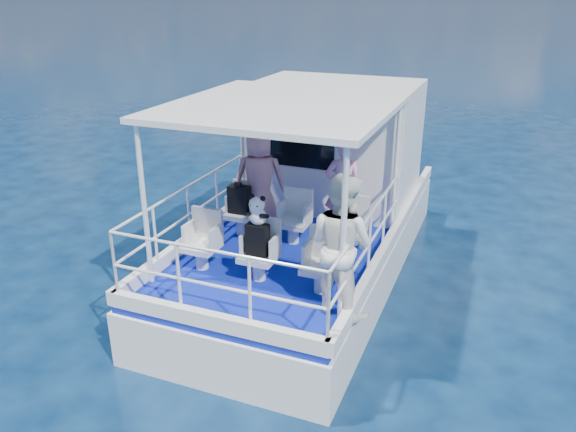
% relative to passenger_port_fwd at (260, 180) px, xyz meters
% --- Properties ---
extents(ground, '(2000.00, 2000.00, 0.00)m').
position_rel_passenger_port_fwd_xyz_m(ground, '(0.69, -0.47, -1.77)').
color(ground, '#071935').
rests_on(ground, ground).
extents(hull, '(3.00, 7.00, 1.60)m').
position_rel_passenger_port_fwd_xyz_m(hull, '(0.69, 0.53, -1.77)').
color(hull, white).
rests_on(hull, ground).
extents(deck, '(2.90, 6.90, 0.10)m').
position_rel_passenger_port_fwd_xyz_m(deck, '(0.69, 0.53, -0.92)').
color(deck, '#0A1997').
rests_on(deck, hull).
extents(cabin, '(2.85, 2.00, 2.20)m').
position_rel_passenger_port_fwd_xyz_m(cabin, '(0.69, 1.83, 0.23)').
color(cabin, white).
rests_on(cabin, deck).
extents(canopy, '(3.00, 3.20, 0.08)m').
position_rel_passenger_port_fwd_xyz_m(canopy, '(0.69, -0.67, 1.37)').
color(canopy, white).
rests_on(canopy, cabin).
extents(canopy_posts, '(2.77, 2.97, 2.20)m').
position_rel_passenger_port_fwd_xyz_m(canopy_posts, '(0.69, -0.72, 0.23)').
color(canopy_posts, white).
rests_on(canopy_posts, deck).
extents(railings, '(2.84, 3.59, 1.00)m').
position_rel_passenger_port_fwd_xyz_m(railings, '(0.69, -1.05, -0.37)').
color(railings, white).
rests_on(railings, deck).
extents(seat_port_fwd, '(0.48, 0.46, 0.38)m').
position_rel_passenger_port_fwd_xyz_m(seat_port_fwd, '(-0.21, -0.27, -0.68)').
color(seat_port_fwd, silver).
rests_on(seat_port_fwd, deck).
extents(seat_center_fwd, '(0.48, 0.46, 0.38)m').
position_rel_passenger_port_fwd_xyz_m(seat_center_fwd, '(0.69, -0.27, -0.68)').
color(seat_center_fwd, silver).
rests_on(seat_center_fwd, deck).
extents(seat_stbd_fwd, '(0.48, 0.46, 0.38)m').
position_rel_passenger_port_fwd_xyz_m(seat_stbd_fwd, '(1.59, -0.27, -0.68)').
color(seat_stbd_fwd, silver).
rests_on(seat_stbd_fwd, deck).
extents(seat_port_aft, '(0.48, 0.46, 0.38)m').
position_rel_passenger_port_fwd_xyz_m(seat_port_aft, '(-0.21, -1.57, -0.68)').
color(seat_port_aft, silver).
rests_on(seat_port_aft, deck).
extents(seat_center_aft, '(0.48, 0.46, 0.38)m').
position_rel_passenger_port_fwd_xyz_m(seat_center_aft, '(0.69, -1.57, -0.68)').
color(seat_center_aft, silver).
rests_on(seat_center_aft, deck).
extents(seat_stbd_aft, '(0.48, 0.46, 0.38)m').
position_rel_passenger_port_fwd_xyz_m(seat_stbd_aft, '(1.59, -1.57, -0.68)').
color(seat_stbd_aft, silver).
rests_on(seat_stbd_aft, deck).
extents(passenger_port_fwd, '(0.76, 0.63, 1.73)m').
position_rel_passenger_port_fwd_xyz_m(passenger_port_fwd, '(0.00, 0.00, 0.00)').
color(passenger_port_fwd, tan).
rests_on(passenger_port_fwd, deck).
extents(passenger_stbd_fwd, '(0.68, 0.58, 1.59)m').
position_rel_passenger_port_fwd_xyz_m(passenger_stbd_fwd, '(1.31, 0.30, -0.07)').
color(passenger_stbd_fwd, '#CB83A8').
rests_on(passenger_stbd_fwd, deck).
extents(passenger_stbd_aft, '(1.05, 0.94, 1.79)m').
position_rel_passenger_port_fwd_xyz_m(passenger_stbd_aft, '(1.94, -1.91, 0.03)').
color(passenger_stbd_aft, white).
rests_on(passenger_stbd_aft, deck).
extents(backpack_port, '(0.34, 0.19, 0.45)m').
position_rel_passenger_port_fwd_xyz_m(backpack_port, '(-0.23, -0.30, -0.26)').
color(backpack_port, black).
rests_on(backpack_port, seat_port_fwd).
extents(backpack_center, '(0.30, 0.17, 0.45)m').
position_rel_passenger_port_fwd_xyz_m(backpack_center, '(0.69, -1.58, -0.26)').
color(backpack_center, black).
rests_on(backpack_center, seat_center_aft).
extents(compact_camera, '(0.11, 0.06, 0.06)m').
position_rel_passenger_port_fwd_xyz_m(compact_camera, '(-0.24, -0.30, -0.00)').
color(compact_camera, black).
rests_on(compact_camera, backpack_port).
extents(panda, '(0.26, 0.22, 0.40)m').
position_rel_passenger_port_fwd_xyz_m(panda, '(0.69, -1.57, 0.16)').
color(panda, white).
rests_on(panda, backpack_center).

